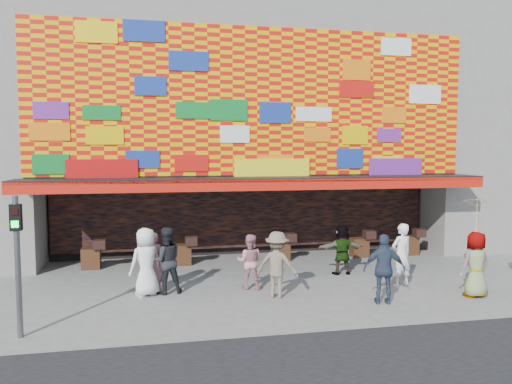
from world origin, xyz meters
TOP-DOWN VIEW (x-y plane):
  - ground at (0.00, 0.00)m, footprint 90.00×90.00m
  - shop_building at (0.00, 8.18)m, footprint 15.20×9.40m
  - signal_left at (-6.20, -1.50)m, footprint 0.22×0.20m
  - ped_a at (-3.65, 1.08)m, footprint 1.08×0.96m
  - ped_b at (-3.45, 1.45)m, footprint 0.68×0.51m
  - ped_c at (-3.12, 1.19)m, footprint 0.99×0.83m
  - ped_d at (-0.21, 0.23)m, footprint 1.32×1.13m
  - ped_e at (2.35, -0.85)m, footprint 1.13×0.69m
  - ped_f at (2.42, 2.26)m, footprint 1.49×0.52m
  - ped_g at (5.02, -0.79)m, footprint 0.93×0.66m
  - ped_h at (3.56, 0.57)m, footprint 0.76×0.59m
  - ped_i at (-0.77, 1.22)m, footprint 0.91×0.80m
  - parasol at (5.02, -0.79)m, footprint 1.37×1.38m

SIDE VIEW (x-z plane):
  - ground at x=0.00m, z-range 0.00..0.00m
  - ped_i at x=-0.77m, z-range 0.00..1.56m
  - ped_f at x=2.42m, z-range 0.00..1.59m
  - ped_b at x=-3.45m, z-range 0.00..1.68m
  - ped_g at x=5.02m, z-range 0.00..1.77m
  - ped_d at x=-0.21m, z-range 0.00..1.78m
  - ped_e at x=2.35m, z-range 0.00..1.80m
  - ped_c at x=-3.12m, z-range 0.00..1.83m
  - ped_h at x=3.56m, z-range 0.00..1.84m
  - ped_a at x=-3.65m, z-range 0.00..1.86m
  - signal_left at x=-6.20m, z-range 0.36..3.36m
  - parasol at x=5.02m, z-range 1.22..3.17m
  - shop_building at x=0.00m, z-range 0.23..10.23m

